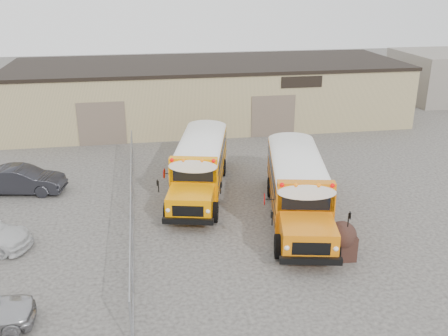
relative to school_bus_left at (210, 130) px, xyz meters
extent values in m
plane|color=#34322F|center=(1.04, -11.91, -1.62)|extent=(120.00, 120.00, 0.00)
cube|color=tan|center=(1.04, 8.09, 0.63)|extent=(30.00, 10.00, 4.50)
cube|color=black|center=(1.04, 8.09, 2.93)|extent=(30.20, 10.20, 0.25)
cube|color=black|center=(7.04, 3.07, 2.28)|extent=(3.00, 0.08, 0.80)
cube|color=brown|center=(-6.96, 3.07, -0.12)|extent=(3.20, 0.08, 3.00)
cube|color=brown|center=(5.04, 3.07, -0.12)|extent=(3.20, 0.08, 3.00)
cylinder|color=gray|center=(-4.96, -17.91, -0.72)|extent=(0.07, 0.07, 1.80)
cylinder|color=gray|center=(-4.96, -14.91, -0.72)|extent=(0.07, 0.07, 1.80)
cylinder|color=gray|center=(-4.96, -11.91, -0.72)|extent=(0.07, 0.07, 1.80)
cylinder|color=gray|center=(-4.96, -8.91, -0.72)|extent=(0.07, 0.07, 1.80)
cylinder|color=gray|center=(-4.96, -5.91, -0.72)|extent=(0.07, 0.07, 1.80)
cylinder|color=gray|center=(-4.96, -2.91, -0.72)|extent=(0.07, 0.07, 1.80)
cylinder|color=gray|center=(-4.96, 0.09, -0.72)|extent=(0.07, 0.07, 1.80)
cylinder|color=gray|center=(-4.96, -8.91, 0.16)|extent=(0.05, 18.00, 0.05)
cylinder|color=gray|center=(-4.96, -8.91, -1.57)|extent=(0.05, 18.00, 0.05)
cube|color=gray|center=(-4.96, -8.91, -0.72)|extent=(0.02, 18.00, 1.70)
cube|color=orange|center=(0.09, 0.40, -0.16)|extent=(3.93, 7.50, 1.93)
cube|color=orange|center=(-0.96, -4.08, -0.59)|extent=(2.49, 2.49, 1.08)
cube|color=black|center=(-0.72, -3.06, 0.38)|extent=(1.89, 0.50, 0.71)
cube|color=white|center=(0.09, 0.40, 0.94)|extent=(3.95, 7.57, 0.38)
cube|color=orange|center=(-0.67, -2.85, 0.97)|extent=(2.35, 0.99, 0.34)
sphere|color=#E50705|center=(-1.68, -2.83, 1.08)|extent=(0.19, 0.19, 0.19)
sphere|color=#E50705|center=(0.24, -3.29, 1.08)|extent=(0.19, 0.19, 0.19)
sphere|color=orange|center=(-1.15, -2.96, 1.08)|extent=(0.19, 0.19, 0.19)
sphere|color=orange|center=(-0.29, -3.16, 1.08)|extent=(0.19, 0.19, 0.19)
cube|color=black|center=(-1.22, -5.16, -1.01)|extent=(2.29, 0.73, 0.26)
cube|color=black|center=(0.93, 3.93, -1.01)|extent=(2.29, 0.71, 0.26)
cube|color=black|center=(0.09, 0.40, -0.23)|extent=(3.93, 7.37, 0.06)
cube|color=black|center=(0.16, 0.68, 0.38)|extent=(3.70, 6.41, 0.58)
cylinder|color=black|center=(-2.03, -3.73, -1.13)|extent=(0.48, 1.01, 0.98)
cylinder|color=black|center=(0.15, -4.24, -1.13)|extent=(0.48, 1.01, 0.98)
cylinder|color=black|center=(-0.67, 2.05, -1.13)|extent=(0.48, 1.01, 0.98)
cylinder|color=black|center=(1.51, 1.54, -1.13)|extent=(0.48, 1.01, 0.98)
cylinder|color=#BF0505|center=(-2.02, -1.61, -0.05)|extent=(0.15, 0.52, 0.53)
cube|color=orange|center=(4.19, -3.23, -0.10)|extent=(3.92, 7.79, 2.01)
cube|color=orange|center=(3.21, -7.93, -0.54)|extent=(2.55, 2.55, 1.13)
cube|color=black|center=(3.44, -6.86, 0.46)|extent=(1.98, 0.47, 0.73)
cube|color=white|center=(4.19, -3.23, 1.05)|extent=(3.93, 7.87, 0.39)
cube|color=orange|center=(3.48, -6.64, 1.08)|extent=(2.45, 0.97, 0.35)
sphere|color=#E50705|center=(2.43, -6.65, 1.20)|extent=(0.20, 0.20, 0.20)
sphere|color=#E50705|center=(4.44, -7.07, 1.20)|extent=(0.20, 0.20, 0.20)
sphere|color=orange|center=(2.98, -6.77, 1.20)|extent=(0.20, 0.20, 0.20)
sphere|color=orange|center=(3.89, -6.95, 1.20)|extent=(0.20, 0.20, 0.20)
cube|color=black|center=(2.98, -9.07, -0.99)|extent=(2.39, 0.70, 0.27)
cube|color=black|center=(4.96, 0.47, -0.99)|extent=(2.39, 0.68, 0.27)
cube|color=black|center=(4.19, -3.23, -0.18)|extent=(3.92, 7.65, 0.06)
cube|color=black|center=(4.25, -2.95, 0.46)|extent=(3.70, 6.64, 0.61)
cylinder|color=black|center=(2.09, -7.59, -1.11)|extent=(0.48, 1.05, 1.02)
cylinder|color=black|center=(4.38, -8.07, -1.11)|extent=(0.48, 1.05, 1.02)
cylinder|color=black|center=(3.35, -1.54, -1.11)|extent=(0.48, 1.05, 1.02)
cylinder|color=black|center=(5.64, -2.01, -1.11)|extent=(0.48, 1.05, 1.02)
cylinder|color=#BF0505|center=(2.04, -5.39, 0.02)|extent=(0.14, 0.54, 0.55)
cube|color=black|center=(3.43, -13.77, -1.08)|extent=(1.12, 1.02, 1.07)
sphere|color=black|center=(3.43, -13.77, -0.60)|extent=(1.17, 1.17, 1.17)
imported|color=black|center=(-10.74, -4.62, -0.89)|extent=(4.63, 2.30, 1.46)
camera|label=1|loc=(-4.28, -30.57, 9.08)|focal=40.00mm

